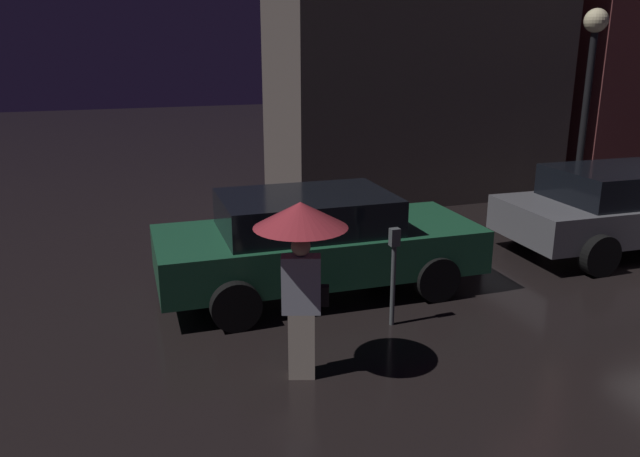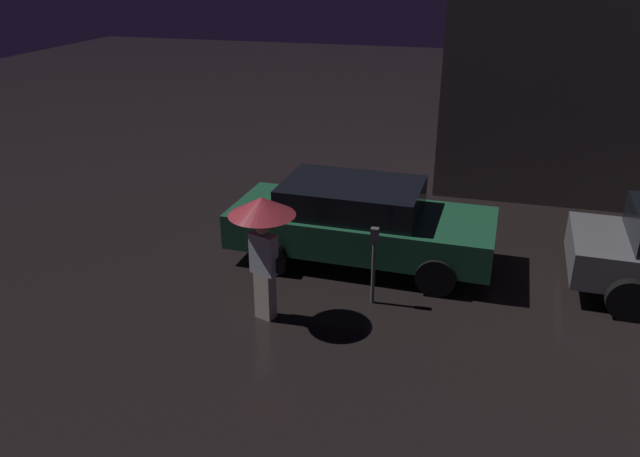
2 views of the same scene
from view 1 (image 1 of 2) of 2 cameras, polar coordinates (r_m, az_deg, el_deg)
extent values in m
cube|color=#564C47|center=(14.85, 8.75, 15.45)|extent=(6.45, 3.00, 6.42)
cube|color=#1E5638|center=(8.92, -0.12, -1.85)|extent=(4.61, 1.96, 0.61)
cube|color=black|center=(8.71, -1.26, 1.52)|extent=(2.41, 1.68, 0.50)
cylinder|color=black|center=(10.33, 5.61, -1.14)|extent=(0.64, 0.22, 0.64)
cylinder|color=black|center=(8.80, 10.61, -4.53)|extent=(0.64, 0.22, 0.64)
cylinder|color=black|center=(9.54, -9.99, -2.83)|extent=(0.64, 0.22, 0.64)
cylinder|color=black|center=(7.86, -7.73, -7.02)|extent=(0.64, 0.22, 0.64)
cube|color=slate|center=(11.91, 25.95, 1.14)|extent=(4.24, 1.98, 0.59)
cube|color=black|center=(11.67, 25.71, 3.72)|extent=(2.23, 1.69, 0.52)
cylinder|color=black|center=(13.50, 27.01, 1.36)|extent=(0.66, 0.22, 0.66)
cylinder|color=black|center=(11.79, 18.20, 0.37)|extent=(0.66, 0.22, 0.66)
cylinder|color=black|center=(10.48, 24.19, -2.26)|extent=(0.66, 0.22, 0.66)
cube|color=beige|center=(6.74, -1.69, -10.54)|extent=(0.33, 0.27, 0.75)
cube|color=#B2B7C6|center=(6.46, -1.74, -5.13)|extent=(0.44, 0.31, 0.62)
sphere|color=tan|center=(6.32, -1.77, -1.65)|extent=(0.20, 0.20, 0.20)
cylinder|color=black|center=(6.38, -1.76, -3.08)|extent=(0.02, 0.02, 0.74)
cone|color=#B2333D|center=(6.23, -1.80, 1.27)|extent=(0.96, 0.96, 0.26)
cube|color=black|center=(6.59, 0.13, -6.15)|extent=(0.18, 0.15, 0.22)
cylinder|color=#4C5154|center=(7.90, 6.68, -5.22)|extent=(0.06, 0.06, 1.06)
cube|color=#4C5154|center=(7.68, 6.84, -0.79)|extent=(0.12, 0.10, 0.22)
cylinder|color=black|center=(14.16, 22.96, 8.69)|extent=(0.14, 0.14, 3.65)
sphere|color=#F9EAB7|center=(14.07, 23.93, 17.00)|extent=(0.47, 0.47, 0.47)
camera|label=2|loc=(5.33, 97.30, 15.86)|focal=35.00mm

